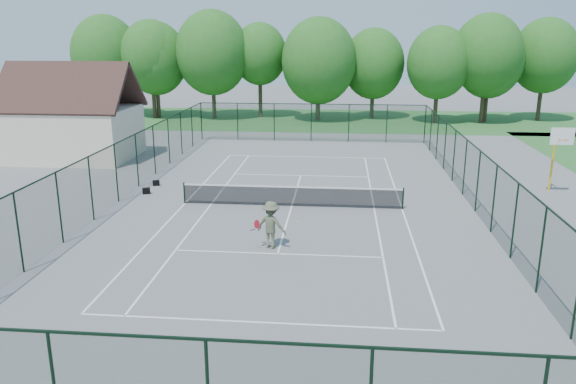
% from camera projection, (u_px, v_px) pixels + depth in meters
% --- Properties ---
extents(ground, '(140.00, 140.00, 0.00)m').
position_uv_depth(ground, '(292.00, 206.00, 28.21)').
color(ground, slate).
rests_on(ground, ground).
extents(grass_far, '(80.00, 16.00, 0.01)m').
position_uv_depth(grass_far, '(317.00, 120.00, 56.97)').
color(grass_far, '#337231').
rests_on(grass_far, ground).
extents(court_lines, '(11.05, 23.85, 0.01)m').
position_uv_depth(court_lines, '(292.00, 206.00, 28.21)').
color(court_lines, white).
rests_on(court_lines, ground).
extents(tennis_net, '(11.08, 0.08, 1.10)m').
position_uv_depth(tennis_net, '(292.00, 195.00, 28.06)').
color(tennis_net, black).
rests_on(tennis_net, ground).
extents(fence_enclosure, '(18.05, 36.05, 3.02)m').
position_uv_depth(fence_enclosure, '(292.00, 176.00, 27.79)').
color(fence_enclosure, '#17311E').
rests_on(fence_enclosure, ground).
extents(utility_building, '(8.60, 6.27, 6.63)m').
position_uv_depth(utility_building, '(72.00, 113.00, 38.39)').
color(utility_building, '#F2E3C6').
rests_on(utility_building, ground).
extents(tree_line_far, '(39.40, 6.40, 9.70)m').
position_uv_depth(tree_line_far, '(318.00, 59.00, 55.35)').
color(tree_line_far, '#423422').
rests_on(tree_line_far, ground).
extents(basketball_goal, '(1.20, 1.43, 3.65)m').
position_uv_depth(basketball_goal, '(558.00, 147.00, 29.86)').
color(basketball_goal, yellow).
rests_on(basketball_goal, ground).
extents(sports_bag_a, '(0.47, 0.37, 0.33)m').
position_uv_depth(sports_bag_a, '(146.00, 191.00, 30.36)').
color(sports_bag_a, black).
rests_on(sports_bag_a, ground).
extents(sports_bag_b, '(0.44, 0.34, 0.30)m').
position_uv_depth(sports_bag_b, '(156.00, 183.00, 32.05)').
color(sports_bag_b, black).
rests_on(sports_bag_b, ground).
extents(tennis_player, '(1.92, 1.09, 1.94)m').
position_uv_depth(tennis_player, '(271.00, 225.00, 22.48)').
color(tennis_player, '#555C41').
rests_on(tennis_player, ground).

